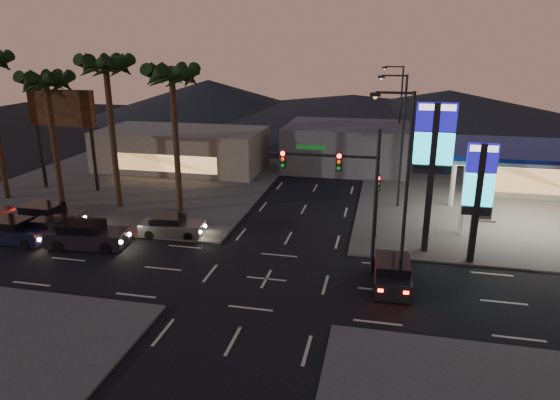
% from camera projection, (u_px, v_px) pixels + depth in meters
% --- Properties ---
extents(ground, '(140.00, 140.00, 0.00)m').
position_uv_depth(ground, '(266.00, 279.00, 26.87)').
color(ground, black).
rests_on(ground, ground).
extents(corner_lot_ne, '(24.00, 24.00, 0.12)m').
position_uv_depth(corner_lot_ne, '(516.00, 207.00, 38.52)').
color(corner_lot_ne, '#47443F').
rests_on(corner_lot_ne, ground).
extents(corner_lot_nw, '(24.00, 24.00, 0.12)m').
position_uv_depth(corner_lot_nw, '(136.00, 183.00, 45.00)').
color(corner_lot_nw, '#47443F').
rests_on(corner_lot_nw, ground).
extents(gas_station, '(12.20, 8.20, 5.47)m').
position_uv_depth(gas_station, '(541.00, 154.00, 33.28)').
color(gas_station, silver).
rests_on(gas_station, ground).
extents(convenience_store, '(10.00, 6.00, 4.00)m').
position_uv_depth(convenience_store, '(531.00, 168.00, 42.19)').
color(convenience_store, '#726B5B').
rests_on(convenience_store, ground).
extents(pylon_sign_tall, '(2.20, 0.35, 9.00)m').
position_uv_depth(pylon_sign_tall, '(433.00, 149.00, 28.34)').
color(pylon_sign_tall, black).
rests_on(pylon_sign_tall, ground).
extents(pylon_sign_short, '(1.60, 0.35, 7.00)m').
position_uv_depth(pylon_sign_short, '(479.00, 185.00, 27.43)').
color(pylon_sign_short, black).
rests_on(pylon_sign_short, ground).
extents(traffic_signal_mast, '(6.10, 0.39, 8.00)m').
position_uv_depth(traffic_signal_mast, '(343.00, 180.00, 26.38)').
color(traffic_signal_mast, black).
rests_on(traffic_signal_mast, ground).
extents(pedestal_signal, '(0.32, 0.39, 4.30)m').
position_uv_depth(pedestal_signal, '(377.00, 196.00, 31.38)').
color(pedestal_signal, black).
rests_on(pedestal_signal, ground).
extents(streetlight_near, '(2.14, 0.25, 10.00)m').
position_uv_depth(streetlight_near, '(403.00, 179.00, 24.70)').
color(streetlight_near, black).
rests_on(streetlight_near, ground).
extents(streetlight_mid, '(2.14, 0.25, 10.00)m').
position_uv_depth(streetlight_mid, '(400.00, 134.00, 36.81)').
color(streetlight_mid, black).
rests_on(streetlight_mid, ground).
extents(streetlight_far, '(2.14, 0.25, 10.00)m').
position_uv_depth(streetlight_far, '(398.00, 110.00, 49.85)').
color(streetlight_far, black).
rests_on(streetlight_far, ground).
extents(palm_a, '(4.41, 4.41, 10.86)m').
position_uv_depth(palm_a, '(172.00, 84.00, 34.70)').
color(palm_a, black).
rests_on(palm_a, ground).
extents(palm_b, '(4.41, 4.41, 11.46)m').
position_uv_depth(palm_b, '(106.00, 75.00, 35.54)').
color(palm_b, black).
rests_on(palm_b, ground).
extents(palm_c, '(4.41, 4.41, 10.26)m').
position_uv_depth(palm_c, '(47.00, 89.00, 36.88)').
color(palm_c, black).
rests_on(palm_c, ground).
extents(billboard, '(6.00, 0.30, 8.50)m').
position_uv_depth(billboard, '(63.00, 116.00, 41.22)').
color(billboard, black).
rests_on(billboard, ground).
extents(building_far_west, '(16.00, 8.00, 4.00)m').
position_uv_depth(building_far_west, '(182.00, 149.00, 49.59)').
color(building_far_west, '#726B5B').
rests_on(building_far_west, ground).
extents(building_far_mid, '(12.00, 9.00, 4.40)m').
position_uv_depth(building_far_mid, '(347.00, 146.00, 50.02)').
color(building_far_mid, '#4C4C51').
rests_on(building_far_mid, ground).
extents(hill_left, '(40.00, 40.00, 6.00)m').
position_uv_depth(hill_left, '(209.00, 97.00, 86.92)').
color(hill_left, black).
rests_on(hill_left, ground).
extents(hill_right, '(50.00, 50.00, 5.00)m').
position_uv_depth(hill_right, '(448.00, 106.00, 78.97)').
color(hill_right, black).
rests_on(hill_right, ground).
extents(hill_center, '(60.00, 60.00, 4.00)m').
position_uv_depth(hill_center, '(353.00, 107.00, 82.16)').
color(hill_center, black).
rests_on(hill_center, ground).
extents(car_lane_a_front, '(5.03, 2.49, 1.59)m').
position_uv_depth(car_lane_a_front, '(87.00, 236.00, 30.91)').
color(car_lane_a_front, black).
rests_on(car_lane_a_front, ground).
extents(car_lane_a_mid, '(4.39, 1.99, 1.41)m').
position_uv_depth(car_lane_a_mid, '(56.00, 230.00, 32.12)').
color(car_lane_a_mid, black).
rests_on(car_lane_a_mid, ground).
extents(car_lane_a_rear, '(4.71, 2.15, 1.51)m').
position_uv_depth(car_lane_a_rear, '(15.00, 231.00, 31.69)').
color(car_lane_a_rear, black).
rests_on(car_lane_a_rear, ground).
extents(car_lane_b_front, '(4.31, 2.06, 1.37)m').
position_uv_depth(car_lane_b_front, '(171.00, 227.00, 32.70)').
color(car_lane_b_front, '#4D4C4F').
rests_on(car_lane_b_front, ground).
extents(car_lane_b_mid, '(5.05, 2.24, 1.62)m').
position_uv_depth(car_lane_b_mid, '(47.00, 217.00, 34.16)').
color(car_lane_b_mid, black).
rests_on(car_lane_b_mid, ground).
extents(suv_station, '(2.02, 4.48, 1.48)m').
position_uv_depth(suv_station, '(392.00, 273.00, 26.05)').
color(suv_station, black).
rests_on(suv_station, ground).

